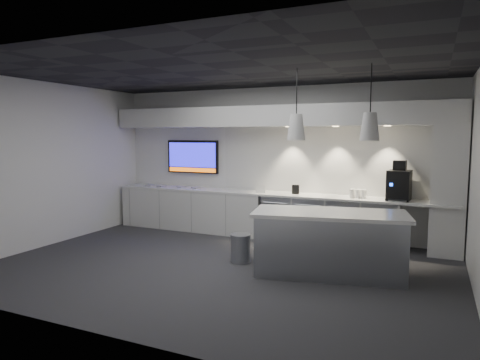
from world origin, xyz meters
The scene contains 27 objects.
floor centered at (0.00, 0.00, 0.00)m, with size 7.00×7.00×0.00m, color #2C2C2F.
ceiling centered at (0.00, 0.00, 3.00)m, with size 7.00×7.00×0.00m, color black.
wall_back centered at (0.00, 2.50, 1.50)m, with size 7.00×7.00×0.00m, color silver.
wall_front centered at (0.00, -2.50, 1.50)m, with size 7.00×7.00×0.00m, color silver.
wall_left centered at (-3.50, 0.00, 1.50)m, with size 7.00×7.00×0.00m, color silver.
back_counter centered at (0.00, 2.17, 0.88)m, with size 6.80×0.65×0.04m, color white.
left_base_cabinets centered at (-1.75, 2.17, 0.43)m, with size 3.30×0.63×0.86m, color silver.
fridge_unit_a centered at (0.25, 2.17, 0.42)m, with size 0.60×0.61×0.85m, color #919599.
fridge_unit_b centered at (0.88, 2.17, 0.42)m, with size 0.60×0.61×0.85m, color #919599.
fridge_unit_c centered at (1.51, 2.17, 0.42)m, with size 0.60×0.61×0.85m, color #919599.
fridge_unit_d centered at (2.14, 2.17, 0.42)m, with size 0.60×0.61×0.85m, color #919599.
backsplash centered at (1.20, 2.48, 1.55)m, with size 4.60×0.03×1.30m, color silver.
soffit centered at (0.00, 2.20, 2.40)m, with size 6.90×0.60×0.40m, color silver.
column centered at (3.20, 2.20, 1.30)m, with size 0.55×0.55×2.60m, color silver.
wall_tv centered at (-1.90, 2.45, 1.56)m, with size 1.25×0.07×0.72m.
island centered at (1.62, 0.37, 0.47)m, with size 2.33×1.36×0.93m.
bin centered at (0.20, 0.38, 0.23)m, with size 0.32×0.32×0.46m, color #919599.
coffee_machine centered at (2.43, 2.20, 1.19)m, with size 0.41×0.57×0.70m.
sign_black centered at (0.55, 2.17, 0.99)m, with size 0.14×0.02×0.18m, color black.
sign_white centered at (-0.12, 2.05, 0.97)m, with size 0.18×0.02×0.14m, color white.
cup_cluster centered at (1.74, 2.15, 0.98)m, with size 0.28×0.18×0.15m, color silver, non-canonical shape.
tray_a centered at (-2.86, 2.15, 0.91)m, with size 0.16×0.16×0.03m, color #9D9D9D.
tray_b centered at (-2.50, 2.10, 0.91)m, with size 0.16×0.16×0.03m, color #9D9D9D.
tray_c centered at (-2.03, 2.16, 0.91)m, with size 0.16×0.16×0.03m, color #9D9D9D.
tray_d centered at (-1.65, 2.16, 0.91)m, with size 0.16×0.16×0.03m, color #9D9D9D.
pendant_left centered at (1.10, 0.37, 2.15)m, with size 0.27×0.27×1.08m.
pendant_right centered at (2.14, 0.37, 2.15)m, with size 0.27×0.27×1.08m.
Camera 1 is at (2.95, -5.73, 2.03)m, focal length 32.00 mm.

